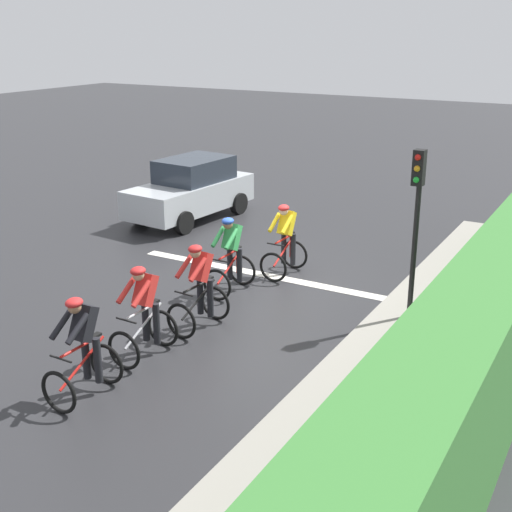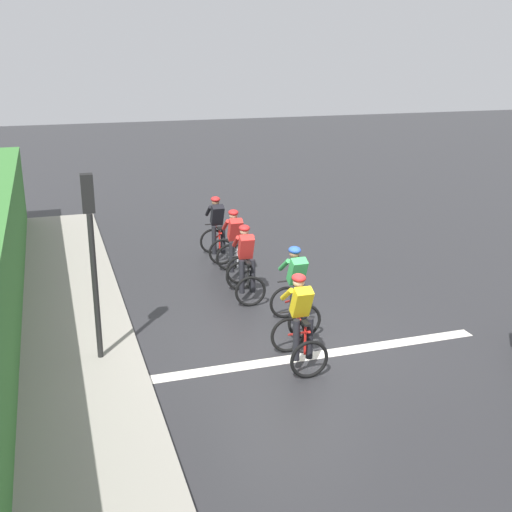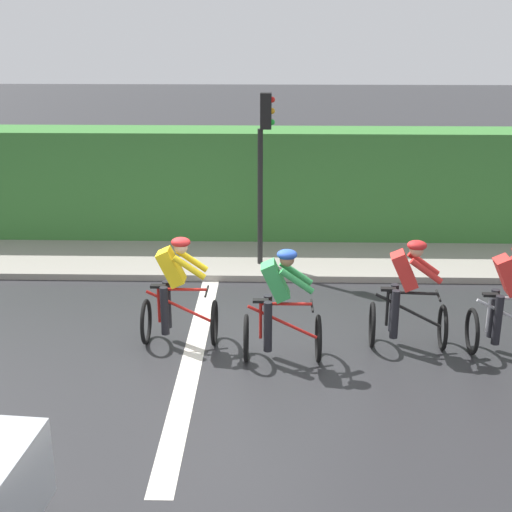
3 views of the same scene
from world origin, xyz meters
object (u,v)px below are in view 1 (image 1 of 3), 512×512
(cyclist_second, at_px, (144,313))
(cyclist_mid, at_px, (199,288))
(traffic_light_near_crossing, at_px, (416,211))
(cyclist_lead, at_px, (83,349))
(car_silver, at_px, (191,189))
(cyclist_fourth, at_px, (231,256))
(cyclist_trailing, at_px, (285,241))

(cyclist_second, bearing_deg, cyclist_mid, -96.56)
(cyclist_mid, relative_size, traffic_light_near_crossing, 0.50)
(cyclist_lead, relative_size, traffic_light_near_crossing, 0.50)
(cyclist_lead, relative_size, cyclist_second, 1.00)
(car_silver, distance_m, traffic_light_near_crossing, 8.93)
(cyclist_lead, bearing_deg, cyclist_fourth, -85.92)
(cyclist_second, distance_m, car_silver, 8.78)
(cyclist_second, distance_m, cyclist_trailing, 4.77)
(traffic_light_near_crossing, bearing_deg, cyclist_fourth, 4.38)
(cyclist_mid, bearing_deg, cyclist_fourth, -75.99)
(traffic_light_near_crossing, bearing_deg, cyclist_trailing, -20.44)
(cyclist_lead, distance_m, cyclist_mid, 2.93)
(cyclist_trailing, xyz_separation_m, traffic_light_near_crossing, (-3.28, 1.22, 1.43))
(cyclist_mid, xyz_separation_m, car_silver, (4.50, -6.21, 0.08))
(cyclist_lead, xyz_separation_m, cyclist_fourth, (0.34, -4.77, 0.00))
(cyclist_second, xyz_separation_m, cyclist_fourth, (0.30, -3.26, 0.00))
(cyclist_mid, xyz_separation_m, traffic_light_near_crossing, (-3.33, -2.13, 1.43))
(cyclist_lead, distance_m, cyclist_second, 1.51)
(cyclist_trailing, bearing_deg, cyclist_fourth, 71.31)
(cyclist_lead, distance_m, cyclist_trailing, 6.28)
(cyclist_mid, distance_m, car_silver, 7.67)
(cyclist_mid, relative_size, cyclist_trailing, 1.00)
(traffic_light_near_crossing, bearing_deg, cyclist_lead, 55.72)
(cyclist_fourth, bearing_deg, cyclist_second, 95.19)
(cyclist_fourth, relative_size, car_silver, 0.39)
(cyclist_mid, bearing_deg, cyclist_trailing, -90.90)
(cyclist_lead, height_order, cyclist_mid, same)
(cyclist_fourth, bearing_deg, car_silver, -47.21)
(cyclist_trailing, bearing_deg, cyclist_lead, 88.44)
(car_silver, bearing_deg, cyclist_fourth, 132.79)
(cyclist_trailing, relative_size, traffic_light_near_crossing, 0.50)
(cyclist_lead, bearing_deg, car_silver, -64.37)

